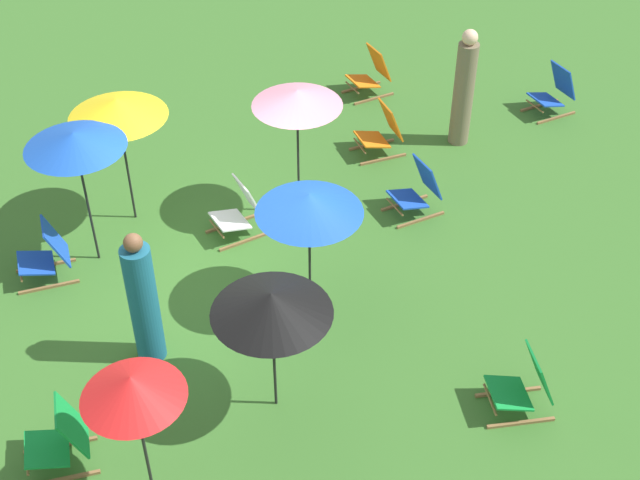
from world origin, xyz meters
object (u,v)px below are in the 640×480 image
(umbrella_4, at_px, (132,387))
(umbrella_2, at_px, (309,203))
(person_0, at_px, (143,302))
(deckchair_5, at_px, (371,74))
(deckchair_2, at_px, (524,385))
(umbrella_5, at_px, (117,108))
(deckchair_10, at_px, (47,255))
(umbrella_1, at_px, (74,140))
(deckchair_1, at_px, (60,440))
(umbrella_0, at_px, (271,303))
(deckchair_0, at_px, (240,211))
(deckchair_4, at_px, (554,92))
(deckchair_7, at_px, (382,132))
(umbrella_3, at_px, (297,98))
(person_1, at_px, (464,90))
(deckchair_8, at_px, (417,190))

(umbrella_4, bearing_deg, umbrella_2, 135.87)
(person_0, bearing_deg, deckchair_5, 55.87)
(deckchair_2, relative_size, deckchair_5, 0.98)
(deckchair_5, height_order, umbrella_5, umbrella_5)
(deckchair_2, bearing_deg, person_0, -109.70)
(deckchair_10, height_order, umbrella_5, umbrella_5)
(umbrella_1, distance_m, umbrella_4, 3.84)
(deckchair_5, distance_m, umbrella_2, 5.39)
(umbrella_5, distance_m, person_0, 2.84)
(deckchair_2, height_order, person_0, person_0)
(deckchair_1, relative_size, umbrella_0, 0.50)
(umbrella_1, distance_m, person_0, 2.22)
(deckchair_0, xyz_separation_m, umbrella_0, (3.06, -0.20, 1.15))
(deckchair_0, distance_m, deckchair_4, 5.83)
(deckchair_1, relative_size, deckchair_7, 1.00)
(umbrella_1, bearing_deg, umbrella_0, 29.85)
(deckchair_5, relative_size, deckchair_10, 1.02)
(deckchair_0, bearing_deg, umbrella_3, 91.69)
(umbrella_0, relative_size, umbrella_3, 0.85)
(umbrella_5, relative_size, person_1, 1.00)
(person_0, bearing_deg, deckchair_1, -122.70)
(umbrella_1, distance_m, umbrella_3, 2.83)
(deckchair_2, xyz_separation_m, umbrella_3, (-4.08, -1.49, 1.45))
(deckchair_1, height_order, umbrella_4, umbrella_4)
(deckchair_2, bearing_deg, umbrella_1, -125.14)
(umbrella_2, bearing_deg, person_0, -79.13)
(deckchair_0, xyz_separation_m, deckchair_7, (-1.39, 2.46, 0.00))
(deckchair_10, distance_m, umbrella_4, 3.90)
(deckchair_8, distance_m, umbrella_1, 4.64)
(deckchair_1, xyz_separation_m, deckchair_7, (-4.66, 4.92, 0.00))
(umbrella_0, bearing_deg, person_1, 138.52)
(deckchair_5, height_order, deckchair_8, same)
(umbrella_1, bearing_deg, deckchair_0, 91.29)
(umbrella_2, xyz_separation_m, umbrella_4, (2.28, -2.21, 0.04))
(deckchair_8, xyz_separation_m, umbrella_3, (-0.44, -1.59, 1.45))
(deckchair_8, height_order, person_1, person_1)
(deckchair_2, bearing_deg, deckchair_5, -177.77)
(deckchair_4, relative_size, deckchair_7, 1.01)
(umbrella_2, height_order, umbrella_5, umbrella_5)
(deckchair_1, height_order, deckchair_5, same)
(umbrella_0, bearing_deg, umbrella_3, 162.04)
(deckchair_2, distance_m, umbrella_5, 6.04)
(deckchair_1, height_order, umbrella_0, umbrella_0)
(umbrella_3, bearing_deg, umbrella_5, -101.19)
(deckchair_8, bearing_deg, deckchair_4, 111.07)
(person_0, bearing_deg, deckchair_0, 59.61)
(umbrella_0, relative_size, umbrella_1, 0.85)
(deckchair_4, xyz_separation_m, deckchair_5, (-1.35, -2.70, 0.00))
(deckchair_2, distance_m, deckchair_5, 6.98)
(umbrella_0, distance_m, umbrella_5, 3.96)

